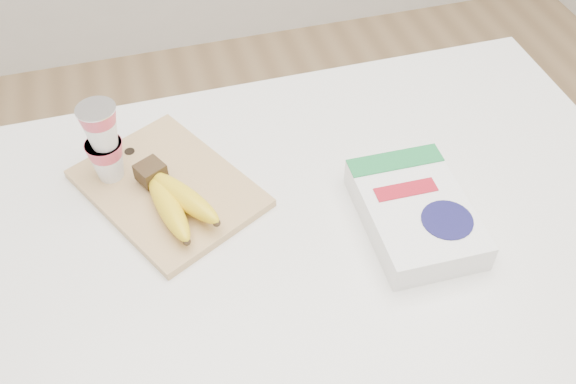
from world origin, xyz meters
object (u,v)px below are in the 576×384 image
object	(u,v)px
cereal_box	(415,212)
cutting_board	(168,188)
table	(313,346)
yogurt_stack	(103,141)
bananas	(174,199)

from	to	relation	value
cereal_box	cutting_board	bearing A→B (deg)	155.45
table	cereal_box	distance (m)	0.53
yogurt_stack	cereal_box	xyz separation A→B (m)	(0.51, -0.25, -0.08)
table	yogurt_stack	bearing A→B (deg)	151.38
cutting_board	bananas	world-z (taller)	bananas
yogurt_stack	bananas	bearing A→B (deg)	-48.86
table	bananas	distance (m)	0.57
yogurt_stack	cereal_box	bearing A→B (deg)	-26.65
table	cutting_board	xyz separation A→B (m)	(-0.25, 0.14, 0.48)
bananas	table	bearing A→B (deg)	-17.02
bananas	yogurt_stack	world-z (taller)	yogurt_stack
cutting_board	cereal_box	xyz separation A→B (m)	(0.41, -0.20, 0.02)
yogurt_stack	cereal_box	world-z (taller)	yogurt_stack
table	cutting_board	distance (m)	0.56
table	bananas	bearing A→B (deg)	162.98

